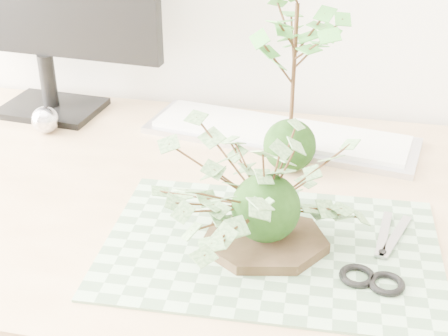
{
  "coord_description": "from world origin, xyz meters",
  "views": [
    {
      "loc": [
        0.16,
        0.41,
        1.25
      ],
      "look_at": [
        0.0,
        1.14,
        0.84
      ],
      "focal_mm": 50.0,
      "sensor_mm": 36.0,
      "label": 1
    }
  ],
  "objects_px": {
    "desk": "(269,247)",
    "maple_kokedama": "(297,18)",
    "ivy_kokedama": "(267,179)",
    "keyboard": "(279,134)"
  },
  "relations": [
    {
      "from": "desk",
      "to": "ivy_kokedama",
      "type": "bearing_deg",
      "value": -85.47
    },
    {
      "from": "keyboard",
      "to": "ivy_kokedama",
      "type": "bearing_deg",
      "value": -76.29
    },
    {
      "from": "ivy_kokedama",
      "to": "maple_kokedama",
      "type": "distance_m",
      "value": 0.28
    },
    {
      "from": "maple_kokedama",
      "to": "desk",
      "type": "bearing_deg",
      "value": -97.26
    },
    {
      "from": "ivy_kokedama",
      "to": "maple_kokedama",
      "type": "xyz_separation_m",
      "value": [
        0.0,
        0.24,
        0.15
      ]
    },
    {
      "from": "ivy_kokedama",
      "to": "maple_kokedama",
      "type": "height_order",
      "value": "maple_kokedama"
    },
    {
      "from": "ivy_kokedama",
      "to": "keyboard",
      "type": "bearing_deg",
      "value": 94.39
    },
    {
      "from": "desk",
      "to": "keyboard",
      "type": "height_order",
      "value": "keyboard"
    },
    {
      "from": "desk",
      "to": "maple_kokedama",
      "type": "xyz_separation_m",
      "value": [
        0.01,
        0.11,
        0.35
      ]
    },
    {
      "from": "desk",
      "to": "ivy_kokedama",
      "type": "xyz_separation_m",
      "value": [
        0.01,
        -0.13,
        0.2
      ]
    }
  ]
}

